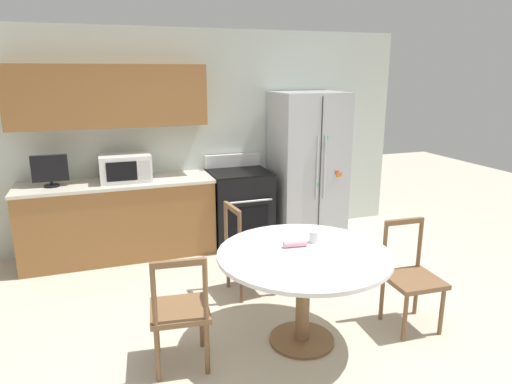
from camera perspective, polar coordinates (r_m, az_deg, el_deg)
ground_plane at (r=3.86m, az=4.00°, el=-18.27°), size 14.00×14.00×0.00m
back_wall at (r=5.67m, az=-9.14°, el=8.01°), size 5.20×0.44×2.60m
kitchen_counter at (r=5.50m, az=-16.68°, el=-3.27°), size 2.15×0.64×0.90m
refrigerator at (r=5.87m, az=6.42°, el=3.25°), size 0.86×0.74×1.86m
oven_range at (r=5.70m, az=-2.07°, el=-1.81°), size 0.72×0.68×1.08m
microwave at (r=5.35m, az=-16.03°, el=2.93°), size 0.56×0.39×0.30m
countertop_tv at (r=5.34m, az=-24.36°, el=2.53°), size 0.37×0.16×0.35m
dining_table at (r=3.58m, az=5.99°, el=-9.42°), size 1.34×1.34×0.77m
dining_chair_left at (r=3.43m, az=-9.50°, el=-14.56°), size 0.47×0.47×0.90m
dining_chair_far at (r=4.43m, az=-1.00°, el=-7.29°), size 0.46×0.46×0.90m
dining_chair_right at (r=4.08m, az=18.83°, el=-10.13°), size 0.44×0.44×0.90m
candle_glass at (r=3.73m, az=7.27°, el=-5.66°), size 0.08×0.08×0.09m
folded_napkin at (r=3.62m, az=4.91°, el=-6.46°), size 0.19×0.07×0.05m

